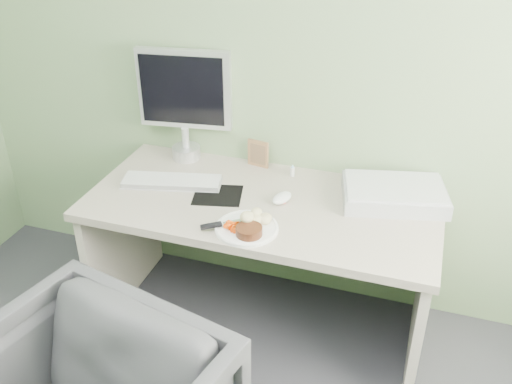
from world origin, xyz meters
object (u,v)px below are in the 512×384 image
(plate, at_px, (247,228))
(scanner, at_px, (394,195))
(desk, at_px, (262,234))
(monitor, at_px, (185,99))

(plate, relative_size, scanner, 0.59)
(desk, xyz_separation_m, plate, (0.01, -0.24, 0.19))
(plate, bearing_deg, desk, 92.02)
(plate, distance_m, monitor, 0.82)
(desk, xyz_separation_m, monitor, (-0.51, 0.32, 0.50))
(plate, bearing_deg, scanner, 37.30)
(desk, relative_size, monitor, 2.83)
(monitor, bearing_deg, desk, -39.93)
(plate, bearing_deg, monitor, 132.82)
(plate, relative_size, monitor, 0.47)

